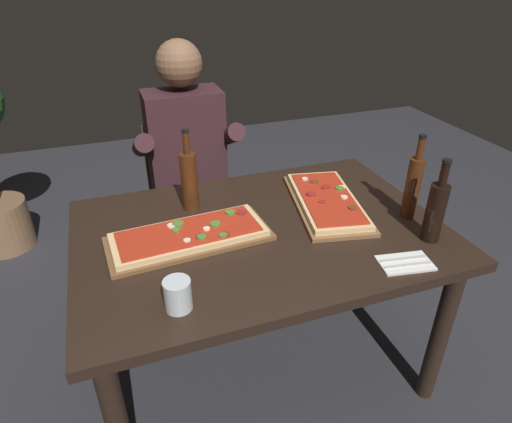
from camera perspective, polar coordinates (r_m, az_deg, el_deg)
The scene contains 11 objects.
ground_plane at distance 2.19m, azimuth 0.46°, elevation -18.82°, with size 6.40×6.40×0.00m, color #2D2D33.
dining_table at distance 1.76m, azimuth 0.55°, elevation -4.87°, with size 1.40×0.96×0.74m.
pizza_rectangular_front at distance 1.64m, azimuth -8.61°, elevation -3.15°, with size 0.61×0.29×0.05m.
pizza_rectangular_left at distance 1.88m, azimuth 9.16°, elevation 1.33°, with size 0.36×0.58×0.05m.
wine_bottle_dark at distance 1.82m, azimuth 19.67°, elevation 3.15°, with size 0.06×0.06×0.35m.
oil_bottle_amber at distance 1.80m, azimuth -8.65°, elevation 4.09°, with size 0.07×0.07×0.35m.
vinegar_bottle_green at distance 1.71m, azimuth 22.25°, elevation 0.18°, with size 0.07×0.07×0.32m.
tumbler_near_camera at distance 1.34m, azimuth -10.07°, elevation -10.77°, with size 0.08×0.08×0.10m.
napkin_cutlery_set at distance 1.60m, azimuth 18.77°, elevation -6.33°, with size 0.20×0.14×0.01m.
diner_chair at distance 2.52m, azimuth -8.84°, elevation 2.22°, with size 0.44×0.44×0.87m.
seated_diner at distance 2.31m, azimuth -8.71°, elevation 6.54°, with size 0.53×0.41×1.33m.
Camera 1 is at (-0.50, -1.35, 1.65)m, focal length 30.87 mm.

